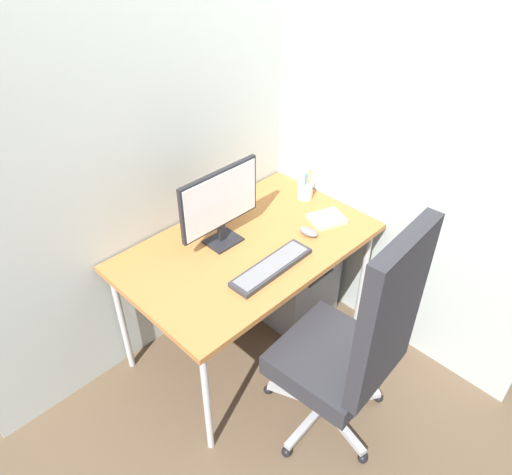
# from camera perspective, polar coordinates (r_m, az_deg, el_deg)

# --- Properties ---
(ground_plane) EXTENTS (8.00, 8.00, 0.00)m
(ground_plane) POSITION_cam_1_polar(r_m,az_deg,el_deg) (3.06, -0.78, -11.80)
(ground_plane) COLOR brown
(wall_back) EXTENTS (2.64, 0.04, 2.80)m
(wall_back) POSITION_cam_1_polar(r_m,az_deg,el_deg) (2.50, -8.19, 15.63)
(wall_back) COLOR #B7C1BC
(wall_back) RESTS_ON ground_plane
(wall_side_right) EXTENTS (0.04, 2.13, 2.80)m
(wall_side_right) POSITION_cam_1_polar(r_m,az_deg,el_deg) (2.58, 13.46, 15.69)
(wall_side_right) COLOR #B7C1BC
(wall_side_right) RESTS_ON ground_plane
(desk) EXTENTS (1.31, 0.80, 0.74)m
(desk) POSITION_cam_1_polar(r_m,az_deg,el_deg) (2.57, -0.91, -1.65)
(desk) COLOR #B27038
(desk) RESTS_ON ground_plane
(office_chair) EXTENTS (0.62, 0.64, 1.27)m
(office_chair) POSITION_cam_1_polar(r_m,az_deg,el_deg) (2.27, 11.23, -11.96)
(office_chair) COLOR black
(office_chair) RESTS_ON ground_plane
(filing_cabinet) EXTENTS (0.43, 0.52, 0.57)m
(filing_cabinet) POSITION_cam_1_polar(r_m,az_deg,el_deg) (3.08, 3.56, -3.90)
(filing_cabinet) COLOR slate
(filing_cabinet) RESTS_ON ground_plane
(monitor) EXTENTS (0.47, 0.14, 0.41)m
(monitor) POSITION_cam_1_polar(r_m,az_deg,el_deg) (2.44, -4.14, 4.01)
(monitor) COLOR black
(monitor) RESTS_ON desk
(keyboard) EXTENTS (0.47, 0.13, 0.03)m
(keyboard) POSITION_cam_1_polar(r_m,az_deg,el_deg) (2.39, 1.80, -3.41)
(keyboard) COLOR #333338
(keyboard) RESTS_ON desk
(mouse) EXTENTS (0.07, 0.11, 0.03)m
(mouse) POSITION_cam_1_polar(r_m,az_deg,el_deg) (2.62, 6.07, 0.65)
(mouse) COLOR slate
(mouse) RESTS_ON desk
(pen_holder) EXTENTS (0.09, 0.09, 0.18)m
(pen_holder) POSITION_cam_1_polar(r_m,az_deg,el_deg) (2.89, 5.66, 5.43)
(pen_holder) COLOR silver
(pen_holder) RESTS_ON desk
(notebook) EXTENTS (0.22, 0.20, 0.03)m
(notebook) POSITION_cam_1_polar(r_m,az_deg,el_deg) (2.73, 8.16, 2.12)
(notebook) COLOR beige
(notebook) RESTS_ON desk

